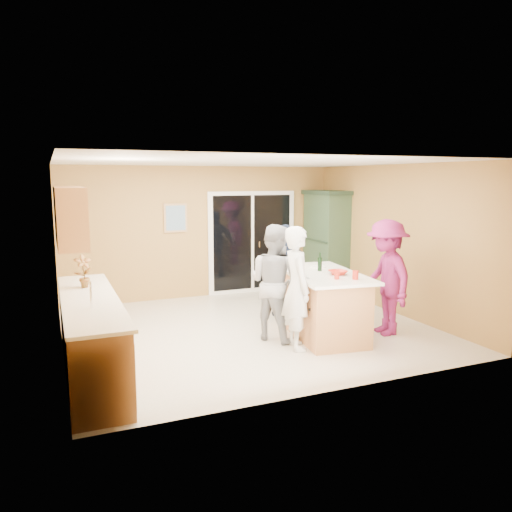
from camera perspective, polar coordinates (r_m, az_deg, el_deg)
name	(u,v)px	position (r m, az deg, el deg)	size (l,w,h in m)	color
floor	(250,329)	(7.95, -0.73, -8.39)	(5.50, 5.50, 0.00)	beige
ceiling	(249,162)	(7.60, -0.77, 10.69)	(5.50, 5.00, 0.10)	silver
wall_back	(203,232)	(10.01, -6.11, 2.74)	(5.50, 0.10, 2.60)	tan
wall_front	(336,277)	(5.46, 9.12, -2.39)	(5.50, 0.10, 2.60)	tan
wall_left	(58,259)	(7.12, -21.73, -0.30)	(0.10, 5.00, 2.60)	tan
wall_right	(395,240)	(9.05, 15.63, 1.82)	(0.10, 5.00, 2.60)	tan
left_cabinet_run	(91,340)	(6.30, -18.31, -9.10)	(0.65, 3.05, 1.24)	#C4804C
upper_cabinets	(70,216)	(6.87, -20.50, 4.29)	(0.35, 1.60, 0.75)	#C4804C
sliding_door	(252,242)	(10.36, -0.45, 1.60)	(1.90, 0.07, 2.10)	white
framed_picture	(176,218)	(9.82, -9.18, 4.32)	(0.46, 0.04, 0.56)	tan
kitchen_island	(322,306)	(7.60, 7.60, -5.70)	(1.24, 1.96, 0.97)	#C4804C
green_hutch	(326,243)	(10.49, 8.03, 1.50)	(0.61, 1.15, 2.12)	#1E3122
woman_white	(297,288)	(6.92, 4.73, -3.67)	(0.63, 0.41, 1.72)	silver
woman_grey	(275,282)	(7.31, 2.14, -3.02)	(0.83, 0.65, 1.70)	#A5A6A8
woman_navy	(286,270)	(8.56, 3.50, -1.66)	(0.93, 0.39, 1.59)	#1A243A
woman_magenta	(386,277)	(7.80, 14.67, -2.37)	(1.13, 0.65, 1.75)	#881D4E
serving_bowl	(338,272)	(7.35, 9.33, -1.87)	(0.26, 0.26, 0.06)	red
tulip_vase	(83,271)	(6.88, -19.12, -1.65)	(0.23, 0.16, 0.44)	#AE1A11
tumbler_near	(355,275)	(7.05, 11.29, -2.13)	(0.09, 0.09, 0.12)	red
tumbler_far	(337,276)	(7.01, 9.23, -2.23)	(0.07, 0.07, 0.10)	red
wine_bottle	(320,264)	(7.59, 7.30, -0.89)	(0.06, 0.06, 0.28)	black
white_plate	(318,267)	(7.92, 7.09, -1.23)	(0.24, 0.24, 0.02)	white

